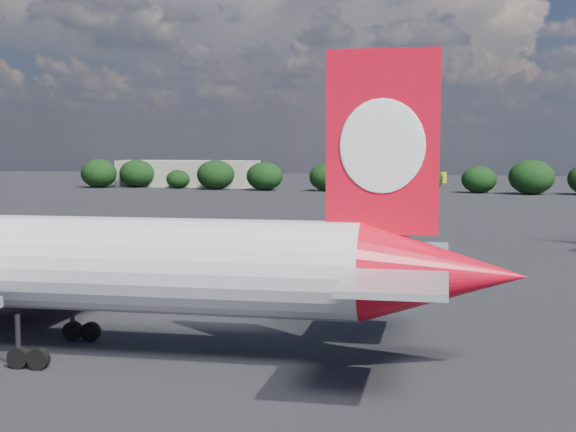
# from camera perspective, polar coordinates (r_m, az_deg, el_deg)

# --- Properties ---
(ground) EXTENTS (500.00, 500.00, 0.00)m
(ground) POSITION_cam_1_polar(r_m,az_deg,el_deg) (104.54, -1.56, -1.93)
(ground) COLOR black
(ground) RESTS_ON ground
(qantas_airliner) EXTENTS (55.01, 52.31, 17.95)m
(qantas_airliner) POSITION_cam_1_polar(r_m,az_deg,el_deg) (51.00, -17.21, -3.33)
(qantas_airliner) COLOR silver
(qantas_airliner) RESTS_ON ground
(terminal_building) EXTENTS (42.00, 16.00, 8.00)m
(terminal_building) POSITION_cam_1_polar(r_m,az_deg,el_deg) (250.23, -7.11, 3.01)
(terminal_building) COLOR #9C9686
(terminal_building) RESTS_ON ground
(highway_sign) EXTENTS (6.00, 0.30, 4.50)m
(highway_sign) POSITION_cam_1_polar(r_m,az_deg,el_deg) (220.83, 2.65, 2.56)
(highway_sign) COLOR #156A24
(highway_sign) RESTS_ON ground
(billboard_yellow) EXTENTS (5.00, 0.30, 5.50)m
(billboard_yellow) POSITION_cam_1_polar(r_m,az_deg,el_deg) (222.25, 10.57, 2.68)
(billboard_yellow) COLOR yellow
(billboard_yellow) RESTS_ON ground
(horizon_treeline) EXTENTS (202.64, 15.97, 9.00)m
(horizon_treeline) POSITION_cam_1_polar(r_m,az_deg,el_deg) (220.13, 9.29, 2.73)
(horizon_treeline) COLOR black
(horizon_treeline) RESTS_ON ground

